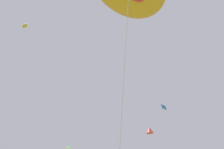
% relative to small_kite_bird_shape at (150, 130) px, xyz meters
% --- Properties ---
extents(small_kite_bird_shape, '(2.15, 4.30, 19.21)m').
position_rel_small_kite_bird_shape_xyz_m(small_kite_bird_shape, '(0.00, 0.00, 0.00)').
color(small_kite_bird_shape, red).
rests_on(small_kite_bird_shape, ground).
extents(small_kite_diamond_red, '(0.81, 4.27, 17.62)m').
position_rel_small_kite_bird_shape_xyz_m(small_kite_diamond_red, '(-2.03, -9.17, -2.67)').
color(small_kite_diamond_red, blue).
rests_on(small_kite_diamond_red, ground).
extents(small_kite_tiny_distant, '(3.41, 3.88, 22.53)m').
position_rel_small_kite_bird_shape_xyz_m(small_kite_tiny_distant, '(-21.80, -13.29, 2.97)').
color(small_kite_tiny_distant, orange).
rests_on(small_kite_tiny_distant, ground).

